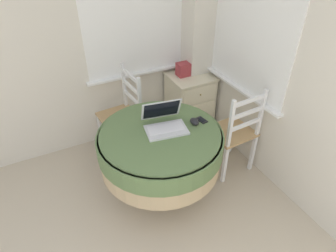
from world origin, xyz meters
The scene contains 9 objects.
corner_room_shell centered at (1.23, 2.03, 1.28)m, with size 4.35×5.05×2.55m.
round_dining_table centered at (1.00, 2.05, 0.61)m, with size 1.07×1.07×0.77m.
laptop centered at (1.06, 2.10, 0.81)m, with size 0.39×0.36×0.22m.
computer_mouse centered at (1.31, 2.03, 0.79)m, with size 0.07×0.10×0.05m.
cell_phone centered at (1.40, 2.04, 0.77)m, with size 0.07×0.11×0.01m.
dining_chair_near_back_window centered at (0.94, 2.87, 0.47)m, with size 0.42×0.45×0.97m.
dining_chair_near_right_window centered at (1.81, 2.07, 0.47)m, with size 0.44×0.41×0.97m.
corner_cabinet centered at (1.81, 2.93, 0.36)m, with size 0.50×0.47×0.71m.
storage_box centered at (1.77, 2.98, 0.79)m, with size 0.21×0.12×0.15m.
Camera 1 is at (0.16, 0.26, 2.26)m, focal length 32.00 mm.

